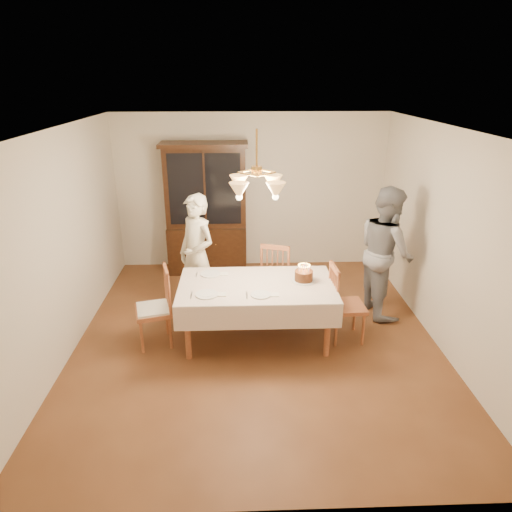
{
  "coord_description": "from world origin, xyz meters",
  "views": [
    {
      "loc": [
        -0.19,
        -5.04,
        3.13
      ],
      "look_at": [
        0.0,
        0.2,
        1.05
      ],
      "focal_mm": 32.0,
      "sensor_mm": 36.0,
      "label": 1
    }
  ],
  "objects_px": {
    "china_hutch": "(206,211)",
    "chair_far_side": "(277,278)",
    "birthday_cake": "(304,276)",
    "dining_table": "(257,290)",
    "elderly_woman": "(197,255)"
  },
  "relations": [
    {
      "from": "dining_table",
      "to": "elderly_woman",
      "type": "bearing_deg",
      "value": 135.71
    },
    {
      "from": "china_hutch",
      "to": "chair_far_side",
      "type": "xyz_separation_m",
      "value": [
        1.08,
        -1.38,
        -0.6
      ]
    },
    {
      "from": "dining_table",
      "to": "china_hutch",
      "type": "distance_m",
      "value": 2.4
    },
    {
      "from": "chair_far_side",
      "to": "elderly_woman",
      "type": "distance_m",
      "value": 1.19
    },
    {
      "from": "dining_table",
      "to": "china_hutch",
      "type": "bearing_deg",
      "value": 108.3
    },
    {
      "from": "china_hutch",
      "to": "elderly_woman",
      "type": "distance_m",
      "value": 1.5
    },
    {
      "from": "china_hutch",
      "to": "birthday_cake",
      "type": "height_order",
      "value": "china_hutch"
    },
    {
      "from": "chair_far_side",
      "to": "birthday_cake",
      "type": "distance_m",
      "value": 0.93
    },
    {
      "from": "dining_table",
      "to": "chair_far_side",
      "type": "height_order",
      "value": "chair_far_side"
    },
    {
      "from": "dining_table",
      "to": "elderly_woman",
      "type": "distance_m",
      "value": 1.11
    },
    {
      "from": "china_hutch",
      "to": "elderly_woman",
      "type": "relative_size",
      "value": 1.27
    },
    {
      "from": "china_hutch",
      "to": "chair_far_side",
      "type": "distance_m",
      "value": 1.85
    },
    {
      "from": "chair_far_side",
      "to": "birthday_cake",
      "type": "relative_size",
      "value": 3.33
    },
    {
      "from": "china_hutch",
      "to": "dining_table",
      "type": "bearing_deg",
      "value": -71.7
    },
    {
      "from": "china_hutch",
      "to": "birthday_cake",
      "type": "xyz_separation_m",
      "value": [
        1.33,
        -2.18,
        -0.22
      ]
    }
  ]
}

